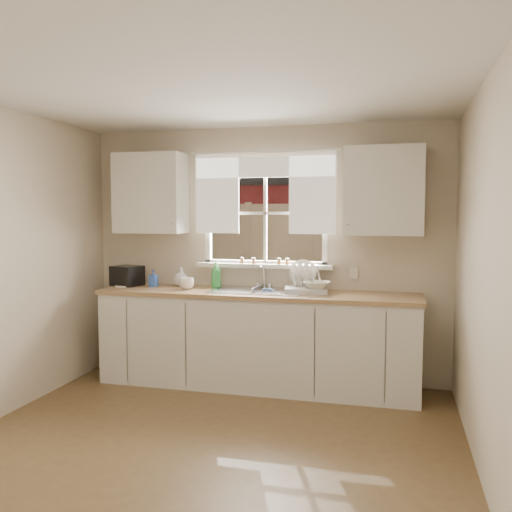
% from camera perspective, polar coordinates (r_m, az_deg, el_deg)
% --- Properties ---
extents(ground, '(4.00, 4.00, 0.00)m').
position_cam_1_polar(ground, '(3.84, -6.65, -20.87)').
color(ground, brown).
rests_on(ground, ground).
extents(room_walls, '(3.62, 4.02, 2.50)m').
position_cam_1_polar(room_walls, '(3.44, -7.23, -2.35)').
color(room_walls, beige).
rests_on(room_walls, ground).
extents(ceiling, '(3.60, 4.00, 0.02)m').
position_cam_1_polar(ceiling, '(3.58, -7.03, 18.28)').
color(ceiling, silver).
rests_on(ceiling, room_walls).
extents(window, '(1.38, 0.16, 1.06)m').
position_cam_1_polar(window, '(5.39, 0.94, 2.78)').
color(window, white).
rests_on(window, room_walls).
extents(curtains, '(1.50, 0.03, 0.81)m').
position_cam_1_polar(curtains, '(5.35, 0.82, 7.57)').
color(curtains, white).
rests_on(curtains, room_walls).
extents(base_cabinets, '(3.00, 0.62, 0.87)m').
position_cam_1_polar(base_cabinets, '(5.22, 0.08, -8.93)').
color(base_cabinets, silver).
rests_on(base_cabinets, ground).
extents(countertop, '(3.04, 0.65, 0.04)m').
position_cam_1_polar(countertop, '(5.13, 0.08, -3.99)').
color(countertop, '#A07B50').
rests_on(countertop, base_cabinets).
extents(upper_cabinet_left, '(0.70, 0.33, 0.80)m').
position_cam_1_polar(upper_cabinet_left, '(5.61, -11.05, 6.48)').
color(upper_cabinet_left, silver).
rests_on(upper_cabinet_left, room_walls).
extents(upper_cabinet_right, '(0.70, 0.33, 0.80)m').
position_cam_1_polar(upper_cabinet_right, '(5.07, 13.29, 6.68)').
color(upper_cabinet_right, silver).
rests_on(upper_cabinet_right, room_walls).
extents(wall_outlet, '(0.08, 0.01, 0.12)m').
position_cam_1_polar(wall_outlet, '(5.26, 10.25, -1.76)').
color(wall_outlet, beige).
rests_on(wall_outlet, room_walls).
extents(sill_jars, '(0.50, 0.04, 0.06)m').
position_cam_1_polar(sill_jars, '(5.34, 0.99, -0.52)').
color(sill_jars, brown).
rests_on(sill_jars, window).
extents(backyard, '(20.00, 10.00, 6.13)m').
position_cam_1_polar(backyard, '(11.81, 11.36, 13.21)').
color(backyard, '#335421').
rests_on(backyard, ground).
extents(sink, '(0.88, 0.52, 0.40)m').
position_cam_1_polar(sink, '(5.17, 0.17, -4.51)').
color(sink, '#B7B7BC').
rests_on(sink, countertop).
extents(dish_rack, '(0.43, 0.36, 0.30)m').
position_cam_1_polar(dish_rack, '(5.08, 5.25, -2.89)').
color(dish_rack, silver).
rests_on(dish_rack, countertop).
extents(bowl, '(0.27, 0.27, 0.06)m').
position_cam_1_polar(bowl, '(5.02, 6.41, -3.02)').
color(bowl, white).
rests_on(bowl, dish_rack).
extents(soap_bottle_a, '(0.12, 0.12, 0.26)m').
position_cam_1_polar(soap_bottle_a, '(5.40, -4.23, -1.95)').
color(soap_bottle_a, '#2D8A3B').
rests_on(soap_bottle_a, countertop).
extents(soap_bottle_b, '(0.08, 0.08, 0.17)m').
position_cam_1_polar(soap_bottle_b, '(5.58, -10.75, -2.31)').
color(soap_bottle_b, blue).
rests_on(soap_bottle_b, countertop).
extents(soap_bottle_c, '(0.18, 0.18, 0.19)m').
position_cam_1_polar(soap_bottle_c, '(5.56, -7.90, -2.16)').
color(soap_bottle_c, beige).
rests_on(soap_bottle_c, countertop).
extents(saucer, '(0.16, 0.16, 0.01)m').
position_cam_1_polar(saucer, '(5.64, -13.84, -3.09)').
color(saucer, white).
rests_on(saucer, countertop).
extents(cup, '(0.15, 0.15, 0.11)m').
position_cam_1_polar(cup, '(5.32, -7.30, -2.90)').
color(cup, white).
rests_on(cup, countertop).
extents(black_appliance, '(0.33, 0.31, 0.20)m').
position_cam_1_polar(black_appliance, '(5.71, -13.41, -2.02)').
color(black_appliance, black).
rests_on(black_appliance, countertop).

